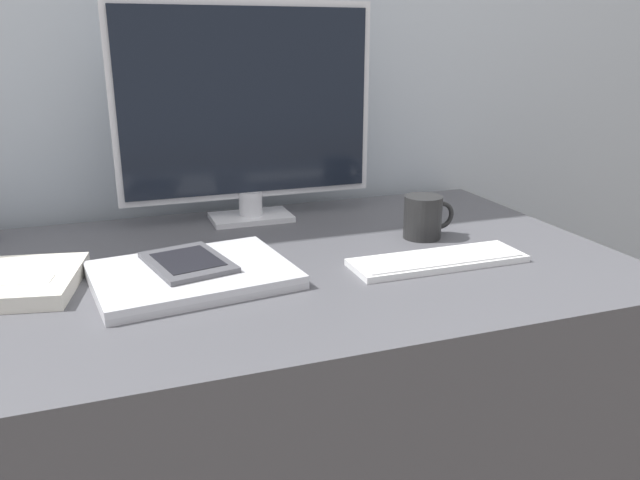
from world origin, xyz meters
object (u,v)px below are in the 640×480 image
at_px(monitor, 247,110).
at_px(notebook, 25,282).
at_px(coffee_mug, 424,217).
at_px(laptop, 193,275).
at_px(ereader, 188,262).
at_px(keyboard, 438,260).

bearing_deg(monitor, notebook, -147.67).
bearing_deg(monitor, coffee_mug, -39.86).
relative_size(laptop, notebook, 1.51).
bearing_deg(ereader, coffee_mug, 7.64).
height_order(ereader, notebook, ereader).
bearing_deg(monitor, ereader, -120.43).
height_order(keyboard, notebook, notebook).
bearing_deg(keyboard, notebook, 170.19).
distance_m(keyboard, laptop, 0.44).
bearing_deg(ereader, keyboard, -10.89).
bearing_deg(notebook, ereader, -7.98).
relative_size(laptop, ereader, 1.83).
distance_m(monitor, keyboard, 0.54).
relative_size(keyboard, laptop, 0.94).
distance_m(notebook, coffee_mug, 0.76).
bearing_deg(keyboard, laptop, 171.71).
bearing_deg(monitor, keyboard, -58.00).
relative_size(monitor, ereader, 2.97).
xyz_separation_m(monitor, laptop, (-0.19, -0.34, -0.24)).
relative_size(ereader, notebook, 0.83).
bearing_deg(laptop, coffee_mug, 10.13).
relative_size(monitor, notebook, 2.45).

